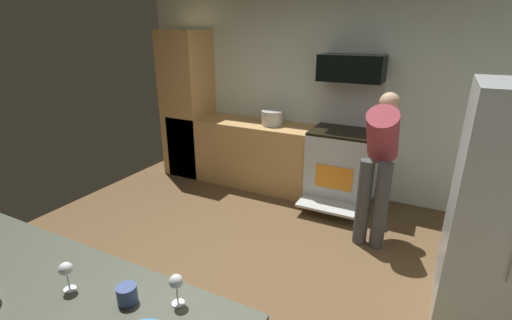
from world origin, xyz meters
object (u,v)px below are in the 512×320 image
Objects in this scene: wine_glass_mid at (176,283)px; oven_range at (341,164)px; person_cook at (379,159)px; wine_glass_far at (66,270)px; mug_coffee at (127,294)px; stock_pot at (272,118)px; microwave at (352,68)px.

oven_range is at bearing 90.61° from wine_glass_mid.
wine_glass_far is (-1.03, -2.64, 0.11)m from person_cook.
wine_glass_far is 1.66× the size of mug_coffee.
wine_glass_far is at bearing -162.72° from wine_glass_mid.
oven_range is 1.08m from stock_pot.
wine_glass_mid reaches higher than wine_glass_far.
stock_pot reaches higher than wine_glass_far.
oven_range is 3.33m from mug_coffee.
person_cook is 5.28× the size of stock_pot.
person_cook reaches higher than wine_glass_far.
oven_range is at bearing 86.85° from mug_coffee.
person_cook is at bearing -57.01° from microwave.
wine_glass_far reaches higher than mug_coffee.
microwave is 2.57× the size of stock_pot.
wine_glass_far is 3.41m from stock_pot.
microwave is 3.36m from wine_glass_mid.
stock_pot is at bearing 103.39° from mug_coffee.
stock_pot is (-0.97, 0.01, 0.48)m from oven_range.
stock_pot is (-0.97, -0.08, -0.68)m from microwave.
wine_glass_mid is (-0.50, -2.47, 0.12)m from person_cook.
stock_pot is (-0.79, 3.31, 0.05)m from mug_coffee.
mug_coffee is at bearing 12.08° from wine_glass_far.
stock_pot is at bearing 153.82° from person_cook.
person_cook is at bearing -26.18° from stock_pot.
mug_coffee is 0.32× the size of stock_pot.
oven_range reaches higher than stock_pot.
microwave is at bearing 122.99° from person_cook.
mug_coffee is (-0.18, -3.39, -0.73)m from microwave.
stock_pot is (-1.00, 3.21, -0.02)m from wine_glass_mid.
stock_pot reaches higher than wine_glass_mid.
person_cook reaches higher than mug_coffee.
mug_coffee is at bearing -93.06° from microwave.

